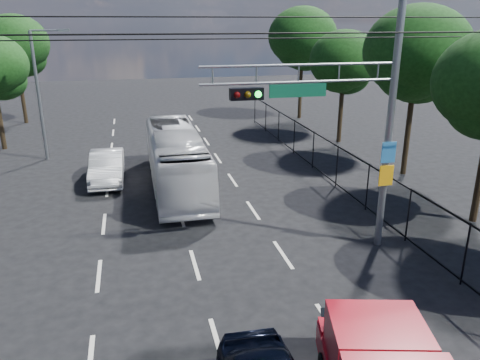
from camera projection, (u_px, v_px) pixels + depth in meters
name	position (u px, v px, depth m)	size (l,w,h in m)	color
lane_markings	(176.00, 199.00, 20.67)	(6.12, 38.00, 0.01)	beige
signal_mast	(358.00, 97.00, 14.58)	(6.43, 0.39, 9.50)	slate
streetlight_left	(41.00, 89.00, 25.40)	(2.09, 0.22, 7.08)	slate
utility_wires	(183.00, 30.00, 13.57)	(22.00, 5.04, 0.74)	black
fence_right	(355.00, 178.00, 20.30)	(0.06, 34.03, 2.00)	black
tree_right_c	(417.00, 59.00, 22.31)	(5.10, 5.10, 8.29)	black
tree_right_d	(344.00, 65.00, 28.96)	(4.32, 4.32, 7.02)	black
tree_right_e	(302.00, 42.00, 36.02)	(5.28, 5.28, 8.58)	black
tree_left_e	(16.00, 49.00, 34.34)	(4.92, 4.92, 7.99)	black
white_bus	(176.00, 159.00, 21.85)	(2.29, 9.77, 2.72)	silver
white_van	(107.00, 167.00, 22.82)	(1.54, 4.41, 1.45)	silver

